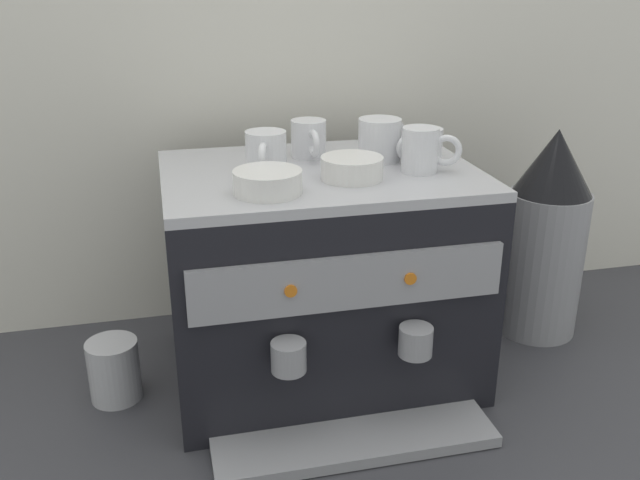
{
  "coord_description": "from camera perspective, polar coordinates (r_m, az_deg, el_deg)",
  "views": [
    {
      "loc": [
        -0.28,
        -1.16,
        0.75
      ],
      "look_at": [
        0.0,
        0.0,
        0.27
      ],
      "focal_mm": 39.06,
      "sensor_mm": 36.0,
      "label": 1
    }
  ],
  "objects": [
    {
      "name": "tiled_backsplash_wall",
      "position": [
        1.51,
        -2.83,
        15.17
      ],
      "size": [
        2.8,
        0.03,
        1.15
      ],
      "primitive_type": "cube",
      "color": "silver",
      "rests_on": "ground_plane"
    },
    {
      "name": "milk_pitcher",
      "position": [
        1.34,
        -16.51,
        -10.18
      ],
      "size": [
        0.09,
        0.09,
        0.12
      ],
      "primitive_type": "cylinder",
      "color": "#B7B7BC",
      "rests_on": "ground_plane"
    },
    {
      "name": "ceramic_cup_1",
      "position": [
        1.3,
        8.49,
        7.7
      ],
      "size": [
        0.09,
        0.06,
        0.06
      ],
      "color": "white",
      "rests_on": "espresso_machine"
    },
    {
      "name": "ceramic_cup_4",
      "position": [
        1.23,
        8.4,
        7.32
      ],
      "size": [
        0.1,
        0.06,
        0.08
      ],
      "color": "white",
      "rests_on": "espresso_machine"
    },
    {
      "name": "ceramic_bowl_0",
      "position": [
        1.18,
        2.63,
        5.88
      ],
      "size": [
        0.11,
        0.11,
        0.04
      ],
      "color": "white",
      "rests_on": "espresso_machine"
    },
    {
      "name": "ceramic_cup_3",
      "position": [
        1.3,
        5.01,
        8.24
      ],
      "size": [
        0.11,
        0.1,
        0.08
      ],
      "color": "white",
      "rests_on": "espresso_machine"
    },
    {
      "name": "ceramic_cup_0",
      "position": [
        1.23,
        -4.48,
        7.27
      ],
      "size": [
        0.07,
        0.11,
        0.07
      ],
      "color": "white",
      "rests_on": "espresso_machine"
    },
    {
      "name": "coffee_grinder",
      "position": [
        1.53,
        18.01,
        0.31
      ],
      "size": [
        0.17,
        0.17,
        0.44
      ],
      "color": "#939399",
      "rests_on": "ground_plane"
    },
    {
      "name": "ceramic_bowl_1",
      "position": [
        1.11,
        -4.31,
        4.73
      ],
      "size": [
        0.11,
        0.11,
        0.04
      ],
      "color": "white",
      "rests_on": "espresso_machine"
    },
    {
      "name": "ceramic_cup_2",
      "position": [
        1.31,
        -1.06,
        8.28
      ],
      "size": [
        0.07,
        0.1,
        0.07
      ],
      "color": "white",
      "rests_on": "espresso_machine"
    },
    {
      "name": "ground_plane",
      "position": [
        1.41,
        -0.0,
        -10.39
      ],
      "size": [
        4.0,
        4.0,
        0.0
      ],
      "primitive_type": "plane",
      "color": "#38383D"
    },
    {
      "name": "espresso_machine",
      "position": [
        1.31,
        0.05,
        -2.98
      ],
      "size": [
        0.55,
        0.51,
        0.41
      ],
      "color": "black",
      "rests_on": "ground_plane"
    }
  ]
}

